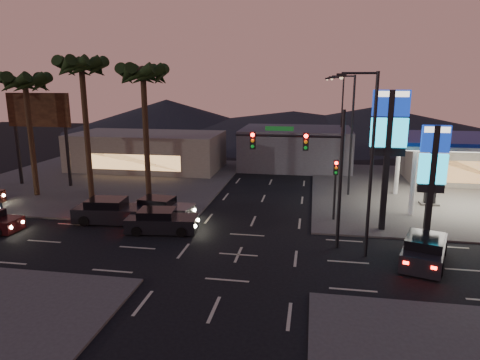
% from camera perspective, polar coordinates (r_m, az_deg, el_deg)
% --- Properties ---
extents(ground, '(140.00, 140.00, 0.00)m').
position_cam_1_polar(ground, '(24.34, -0.22, -9.93)').
color(ground, black).
rests_on(ground, ground).
extents(corner_lot_ne, '(24.00, 24.00, 0.12)m').
position_cam_1_polar(corner_lot_ne, '(41.05, 26.62, -1.67)').
color(corner_lot_ne, '#47443F').
rests_on(corner_lot_ne, ground).
extents(corner_lot_nw, '(24.00, 24.00, 0.12)m').
position_cam_1_polar(corner_lot_nw, '(43.98, -17.39, 0.03)').
color(corner_lot_nw, '#47443F').
rests_on(corner_lot_nw, ground).
extents(gas_station, '(12.20, 8.20, 5.47)m').
position_cam_1_polar(gas_station, '(36.43, 29.18, 4.42)').
color(gas_station, silver).
rests_on(gas_station, ground).
extents(convenience_store, '(10.00, 6.00, 4.00)m').
position_cam_1_polar(convenience_store, '(45.94, 27.51, 2.15)').
color(convenience_store, '#726B5B').
rests_on(convenience_store, ground).
extents(pylon_sign_tall, '(2.20, 0.35, 9.00)m').
position_cam_1_polar(pylon_sign_tall, '(28.13, 19.23, 5.98)').
color(pylon_sign_tall, black).
rests_on(pylon_sign_tall, ground).
extents(pylon_sign_short, '(1.60, 0.35, 7.00)m').
position_cam_1_polar(pylon_sign_short, '(27.93, 24.35, 1.88)').
color(pylon_sign_short, black).
rests_on(pylon_sign_short, ground).
extents(traffic_signal_mast, '(6.10, 0.39, 8.00)m').
position_cam_1_polar(traffic_signal_mast, '(24.44, 9.30, 2.80)').
color(traffic_signal_mast, black).
rests_on(traffic_signal_mast, ground).
extents(pedestal_signal, '(0.32, 0.39, 4.30)m').
position_cam_1_polar(pedestal_signal, '(29.83, 12.61, -0.02)').
color(pedestal_signal, black).
rests_on(pedestal_signal, ground).
extents(streetlight_near, '(2.14, 0.25, 10.00)m').
position_cam_1_polar(streetlight_near, '(23.56, 16.73, 3.25)').
color(streetlight_near, black).
rests_on(streetlight_near, ground).
extents(streetlight_mid, '(2.14, 0.25, 10.00)m').
position_cam_1_polar(streetlight_mid, '(36.39, 14.38, 6.66)').
color(streetlight_mid, black).
rests_on(streetlight_mid, ground).
extents(streetlight_far, '(2.14, 0.25, 10.00)m').
position_cam_1_polar(streetlight_far, '(50.30, 13.18, 8.37)').
color(streetlight_far, black).
rests_on(streetlight_far, ground).
extents(palm_a, '(4.41, 4.41, 10.86)m').
position_cam_1_polar(palm_a, '(34.11, -12.76, 12.60)').
color(palm_a, black).
rests_on(palm_a, ground).
extents(palm_b, '(4.41, 4.41, 11.46)m').
position_cam_1_polar(palm_b, '(36.30, -20.32, 12.99)').
color(palm_b, black).
rests_on(palm_b, ground).
extents(palm_c, '(4.41, 4.41, 10.26)m').
position_cam_1_polar(palm_c, '(39.01, -26.68, 10.77)').
color(palm_c, black).
rests_on(palm_c, ground).
extents(billboard, '(6.00, 0.30, 8.50)m').
position_cam_1_polar(billboard, '(42.84, -25.21, 7.57)').
color(billboard, black).
rests_on(billboard, ground).
extents(building_far_west, '(16.00, 8.00, 4.00)m').
position_cam_1_polar(building_far_west, '(48.16, -12.21, 3.77)').
color(building_far_west, '#726B5B').
rests_on(building_far_west, ground).
extents(building_far_mid, '(12.00, 9.00, 4.40)m').
position_cam_1_polar(building_far_mid, '(48.66, 7.44, 4.29)').
color(building_far_mid, '#4C4C51').
rests_on(building_far_mid, ground).
extents(hill_left, '(40.00, 40.00, 6.00)m').
position_cam_1_polar(hill_left, '(87.26, -9.71, 8.56)').
color(hill_left, black).
rests_on(hill_left, ground).
extents(hill_right, '(50.00, 50.00, 5.00)m').
position_cam_1_polar(hill_right, '(83.12, 17.56, 7.59)').
color(hill_right, black).
rests_on(hill_right, ground).
extents(hill_center, '(60.00, 60.00, 4.00)m').
position_cam_1_polar(hill_center, '(82.51, 7.08, 7.71)').
color(hill_center, black).
rests_on(hill_center, ground).
extents(car_lane_a_front, '(4.75, 2.40, 1.50)m').
position_cam_1_polar(car_lane_a_front, '(28.09, -10.50, -5.46)').
color(car_lane_a_front, black).
rests_on(car_lane_a_front, ground).
extents(car_lane_b_front, '(4.76, 2.34, 1.51)m').
position_cam_1_polar(car_lane_b_front, '(30.75, -10.55, -3.82)').
color(car_lane_b_front, '#545456').
rests_on(car_lane_b_front, ground).
extents(car_lane_b_mid, '(5.22, 2.50, 1.66)m').
position_cam_1_polar(car_lane_b_mid, '(30.77, -16.84, -4.03)').
color(car_lane_b_mid, black).
rests_on(car_lane_b_mid, ground).
extents(suv_station, '(3.34, 5.05, 1.56)m').
position_cam_1_polar(suv_station, '(25.09, 23.38, -8.55)').
color(suv_station, black).
rests_on(suv_station, ground).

